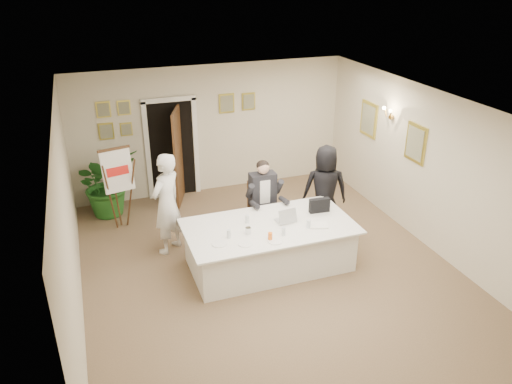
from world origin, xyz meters
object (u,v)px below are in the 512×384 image
object	(u,v)px
flip_chart	(119,192)
potted_palm	(107,183)
conference_table	(269,245)
standing_man	(167,204)
paper_stack	(319,225)
laptop	(285,213)
seated_man	(264,199)
oj_glass	(270,236)
laptop_bag	(319,205)
steel_jug	(248,231)
standing_woman	(325,189)

from	to	relation	value
flip_chart	potted_palm	xyz separation A→B (m)	(-0.17, 0.71, -0.08)
conference_table	standing_man	bearing A→B (deg)	144.26
paper_stack	laptop	bearing A→B (deg)	140.32
seated_man	oj_glass	bearing A→B (deg)	-93.26
potted_palm	paper_stack	xyz separation A→B (m)	(3.13, -3.22, 0.12)
laptop	laptop_bag	size ratio (longest dim) A/B	0.96
flip_chart	steel_jug	bearing A→B (deg)	-52.72
laptop	flip_chart	bearing A→B (deg)	132.66
seated_man	paper_stack	size ratio (longest dim) A/B	4.99
flip_chart	oj_glass	size ratio (longest dim) A/B	12.45
conference_table	seated_man	xyz separation A→B (m)	(0.27, 1.02, 0.36)
standing_woman	steel_jug	world-z (taller)	standing_woman
flip_chart	potted_palm	distance (m)	0.74
potted_palm	paper_stack	bearing A→B (deg)	-45.80
laptop_bag	oj_glass	bearing A→B (deg)	-147.34
standing_man	flip_chart	bearing A→B (deg)	-98.30
potted_palm	oj_glass	bearing A→B (deg)	-56.64
standing_man	laptop	distance (m)	2.06
laptop	seated_man	bearing A→B (deg)	85.01
flip_chart	laptop_bag	bearing A→B (deg)	-32.57
flip_chart	standing_man	xyz separation A→B (m)	(0.72, -1.14, 0.17)
standing_woman	flip_chart	bearing A→B (deg)	-0.36
standing_man	oj_glass	distance (m)	2.02
potted_palm	laptop_bag	bearing A→B (deg)	-39.28
standing_man	paper_stack	bearing A→B (deg)	107.98
flip_chart	paper_stack	world-z (taller)	flip_chart
laptop_bag	paper_stack	bearing A→B (deg)	-112.44
standing_man	steel_jug	size ratio (longest dim) A/B	16.70
standing_woman	laptop	xyz separation A→B (m)	(-1.12, -0.76, 0.06)
conference_table	standing_man	world-z (taller)	standing_man
conference_table	laptop	world-z (taller)	laptop
flip_chart	conference_table	bearing A→B (deg)	-45.01
standing_woman	steel_jug	bearing A→B (deg)	48.20
flip_chart	laptop	world-z (taller)	flip_chart
seated_man	laptop	xyz separation A→B (m)	(0.03, -0.95, 0.16)
laptop	conference_table	bearing A→B (deg)	-174.04
conference_table	oj_glass	distance (m)	0.65
potted_palm	oj_glass	distance (m)	4.04
laptop	standing_woman	bearing A→B (deg)	27.09
seated_man	laptop_bag	world-z (taller)	seated_man
potted_palm	laptop	xyz separation A→B (m)	(2.69, -2.85, 0.24)
laptop_bag	steel_jug	world-z (taller)	laptop_bag
oj_glass	flip_chart	bearing A→B (deg)	127.60
conference_table	steel_jug	bearing A→B (deg)	-161.19
laptop_bag	steel_jug	size ratio (longest dim) A/B	3.26
oj_glass	steel_jug	distance (m)	0.40
paper_stack	steel_jug	xyz separation A→B (m)	(-1.17, 0.15, 0.04)
laptop	potted_palm	bearing A→B (deg)	126.34
conference_table	flip_chart	xyz separation A→B (m)	(-2.21, 2.21, 0.36)
laptop_bag	oj_glass	world-z (taller)	laptop_bag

